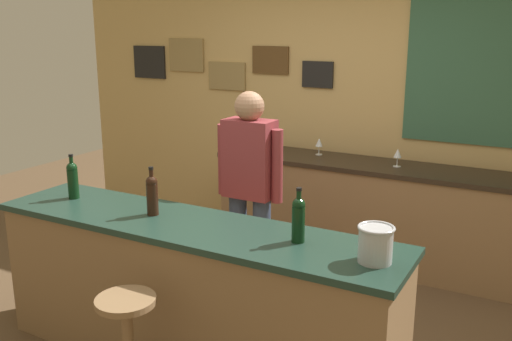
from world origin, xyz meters
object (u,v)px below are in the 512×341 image
wine_bottle_c (298,218)px  ice_bucket (376,243)px  wine_bottle_a (73,179)px  wine_glass_a (276,139)px  wine_glass_c (398,154)px  wine_glass_b (319,143)px  bartender (250,186)px  bar_stool (128,336)px  wine_bottle_b (152,194)px

wine_bottle_c → ice_bucket: size_ratio=1.63×
wine_bottle_a → wine_glass_a: wine_bottle_a is taller
wine_glass_c → wine_bottle_c: bearing=-89.9°
wine_bottle_a → wine_glass_b: 2.30m
bartender → wine_bottle_c: 1.08m
wine_bottle_c → wine_glass_c: (-0.00, 2.00, -0.05)m
bartender → wine_glass_c: (0.74, 1.23, 0.07)m
bar_stool → ice_bucket: bearing=25.2°
wine_bottle_b → bar_stool: bearing=-65.0°
wine_bottle_a → wine_glass_c: (1.66, 2.01, -0.05)m
wine_glass_a → wine_glass_b: size_ratio=1.00×
ice_bucket → wine_bottle_c: bearing=172.3°
bar_stool → wine_glass_b: wine_glass_b is taller
ice_bucket → wine_bottle_b: bearing=178.5°
bartender → wine_glass_b: (-0.02, 1.33, 0.07)m
wine_bottle_a → wine_bottle_c: (1.67, 0.01, 0.00)m
bartender → bar_stool: 1.46m
bartender → ice_bucket: (1.19, -0.83, 0.08)m
wine_bottle_c → wine_glass_a: wine_bottle_c is taller
bartender → wine_glass_c: bearing=59.1°
wine_glass_a → bartender: bearing=-71.3°
ice_bucket → wine_glass_b: bearing=119.1°
wine_bottle_a → wine_bottle_b: same height
wine_bottle_c → wine_glass_c: bearing=90.1°
bar_stool → wine_bottle_b: bearing=115.0°
bar_stool → ice_bucket: 1.39m
wine_glass_b → wine_glass_a: bearing=-174.7°
wine_bottle_a → wine_glass_c: bearing=50.4°
bar_stool → wine_bottle_c: size_ratio=2.22×
wine_glass_b → bar_stool: bearing=-88.9°
wine_bottle_c → wine_glass_c: wine_bottle_c is taller
bartender → bar_stool: size_ratio=2.38×
wine_bottle_a → wine_bottle_b: bearing=-1.1°
ice_bucket → wine_glass_c: size_ratio=1.21×
ice_bucket → bartender: bearing=144.9°
bartender → wine_bottle_a: bearing=-139.9°
wine_bottle_c → ice_bucket: 0.45m
wine_bottle_b → wine_bottle_c: 0.98m
ice_bucket → wine_glass_c: bearing=102.3°
bartender → wine_glass_a: bearing=108.7°
bar_stool → wine_glass_b: bearing=91.1°
bartender → wine_glass_b: bearing=90.8°
ice_bucket → wine_glass_b: 2.48m
bar_stool → bartender: bearing=91.3°
wine_bottle_b → wine_glass_b: bearing=84.1°
wine_glass_b → wine_glass_c: bearing=-7.6°
wine_bottle_c → wine_glass_b: 2.24m
wine_bottle_a → wine_glass_b: (0.91, 2.11, -0.05)m
wine_glass_a → ice_bucket: bearing=-52.6°
wine_bottle_b → ice_bucket: (1.43, -0.04, -0.04)m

